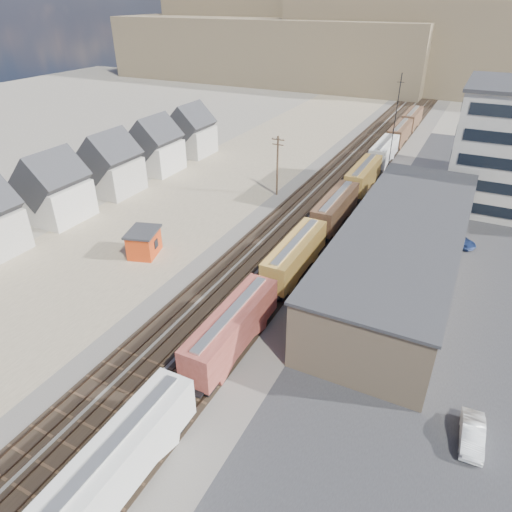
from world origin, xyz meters
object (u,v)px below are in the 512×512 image
at_px(parked_car_white, 472,435).
at_px(parked_car_blue, 459,240).
at_px(freight_train, 350,190).
at_px(maintenance_shed, 144,242).
at_px(utility_pole_north, 277,165).

distance_m(parked_car_white, parked_car_blue, 33.32).
distance_m(freight_train, parked_car_blue, 17.98).
distance_m(maintenance_shed, parked_car_white, 41.96).
distance_m(freight_train, maintenance_shed, 33.02).
xyz_separation_m(freight_train, utility_pole_north, (-12.30, -0.68, 2.50)).
bearing_deg(freight_train, utility_pole_north, -176.84).
distance_m(utility_pole_north, parked_car_white, 50.76).
bearing_deg(parked_car_white, parked_car_blue, 93.14).
relative_size(parked_car_white, parked_car_blue, 0.94).
bearing_deg(maintenance_shed, parked_car_blue, 30.22).
relative_size(freight_train, parked_car_blue, 24.47).
bearing_deg(maintenance_shed, utility_pole_north, 75.06).
relative_size(maintenance_shed, parked_car_white, 1.19).
bearing_deg(utility_pole_north, maintenance_shed, -104.94).
bearing_deg(parked_car_blue, maintenance_shed, 163.14).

